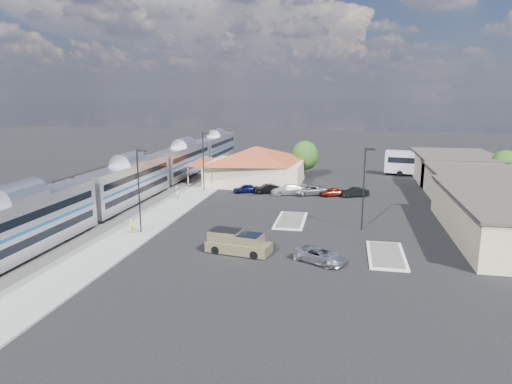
% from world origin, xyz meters
% --- Properties ---
extents(ground, '(280.00, 280.00, 0.00)m').
position_xyz_m(ground, '(0.00, 0.00, 0.00)').
color(ground, black).
rests_on(ground, ground).
extents(railbed, '(16.00, 100.00, 0.12)m').
position_xyz_m(railbed, '(-21.00, 8.00, 0.06)').
color(railbed, '#4C4944').
rests_on(railbed, ground).
extents(platform, '(5.50, 92.00, 0.18)m').
position_xyz_m(platform, '(-12.00, 6.00, 0.09)').
color(platform, gray).
rests_on(platform, ground).
extents(passenger_train, '(3.00, 104.00, 5.55)m').
position_xyz_m(passenger_train, '(-18.00, 5.84, 2.87)').
color(passenger_train, silver).
rests_on(passenger_train, ground).
extents(freight_cars, '(2.80, 46.00, 4.00)m').
position_xyz_m(freight_cars, '(-24.00, 6.99, 1.93)').
color(freight_cars, black).
rests_on(freight_cars, ground).
extents(station_depot, '(18.35, 12.24, 6.20)m').
position_xyz_m(station_depot, '(-4.56, 24.00, 3.13)').
color(station_depot, beige).
rests_on(station_depot, ground).
extents(buildings_east, '(14.40, 51.40, 4.80)m').
position_xyz_m(buildings_east, '(28.00, 14.28, 2.27)').
color(buildings_east, '#C6B28C').
rests_on(buildings_east, ground).
extents(traffic_island_south, '(3.30, 7.50, 0.21)m').
position_xyz_m(traffic_island_south, '(4.00, 2.00, 0.10)').
color(traffic_island_south, silver).
rests_on(traffic_island_south, ground).
extents(traffic_island_north, '(3.30, 7.50, 0.21)m').
position_xyz_m(traffic_island_north, '(14.00, -8.00, 0.10)').
color(traffic_island_north, silver).
rests_on(traffic_island_north, ground).
extents(lamp_plat_s, '(1.08, 0.25, 9.00)m').
position_xyz_m(lamp_plat_s, '(-10.90, -6.00, 5.34)').
color(lamp_plat_s, black).
rests_on(lamp_plat_s, ground).
extents(lamp_plat_n, '(1.08, 0.25, 9.00)m').
position_xyz_m(lamp_plat_n, '(-10.90, 16.00, 5.34)').
color(lamp_plat_n, black).
rests_on(lamp_plat_n, ground).
extents(lamp_lot, '(1.08, 0.25, 9.00)m').
position_xyz_m(lamp_lot, '(12.10, 0.00, 5.34)').
color(lamp_lot, black).
rests_on(lamp_lot, ground).
extents(tree_east_c, '(4.41, 4.41, 6.21)m').
position_xyz_m(tree_east_c, '(34.00, 26.00, 3.76)').
color(tree_east_c, '#382314').
rests_on(tree_east_c, ground).
extents(tree_depot, '(4.71, 4.71, 6.63)m').
position_xyz_m(tree_depot, '(3.00, 30.00, 4.02)').
color(tree_depot, '#382314').
rests_on(tree_depot, ground).
extents(pickup_truck, '(6.26, 3.14, 2.07)m').
position_xyz_m(pickup_truck, '(0.55, -9.85, 0.98)').
color(pickup_truck, tan).
rests_on(pickup_truck, ground).
extents(suv, '(5.30, 4.31, 1.34)m').
position_xyz_m(suv, '(8.11, -10.81, 0.67)').
color(suv, '#ABADB3').
rests_on(suv, ground).
extents(coach_bus, '(14.05, 5.35, 4.41)m').
position_xyz_m(coach_bus, '(24.00, 36.00, 2.54)').
color(coach_bus, silver).
rests_on(coach_bus, ground).
extents(person_a, '(0.54, 0.67, 1.60)m').
position_xyz_m(person_a, '(-11.70, -6.66, 0.98)').
color(person_a, '#D5D743').
rests_on(person_a, platform).
extents(person_b, '(0.66, 0.84, 1.74)m').
position_xyz_m(person_b, '(-12.96, 9.76, 1.05)').
color(person_b, silver).
rests_on(person_b, platform).
extents(parked_car_a, '(4.10, 2.91, 1.30)m').
position_xyz_m(parked_car_a, '(-4.56, 16.33, 0.65)').
color(parked_car_a, '#0D1042').
rests_on(parked_car_a, ground).
extents(parked_car_b, '(4.29, 3.12, 1.35)m').
position_xyz_m(parked_car_b, '(-1.36, 16.63, 0.67)').
color(parked_car_b, black).
rests_on(parked_car_b, ground).
extents(parked_car_c, '(5.59, 4.01, 1.50)m').
position_xyz_m(parked_car_c, '(1.84, 16.33, 0.75)').
color(parked_car_c, silver).
rests_on(parked_car_c, ground).
extents(parked_car_d, '(5.75, 4.23, 1.45)m').
position_xyz_m(parked_car_d, '(5.04, 16.63, 0.73)').
color(parked_car_d, gray).
rests_on(parked_car_d, ground).
extents(parked_car_e, '(4.02, 2.85, 1.27)m').
position_xyz_m(parked_car_e, '(8.24, 16.33, 0.63)').
color(parked_car_e, maroon).
rests_on(parked_car_e, ground).
extents(parked_car_f, '(4.31, 3.03, 1.35)m').
position_xyz_m(parked_car_f, '(11.44, 16.63, 0.67)').
color(parked_car_f, black).
rests_on(parked_car_f, ground).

